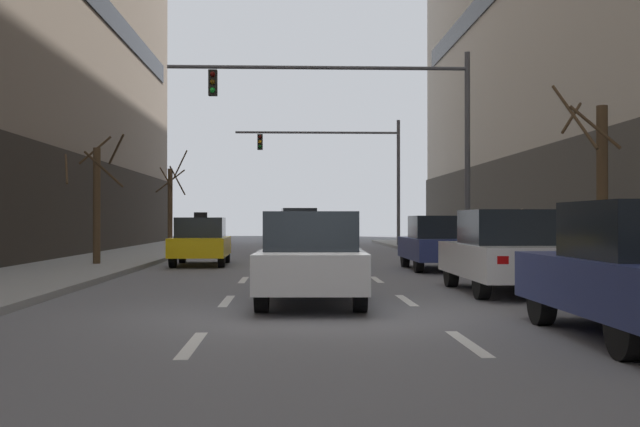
{
  "coord_description": "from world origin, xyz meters",
  "views": [
    {
      "loc": [
        -0.47,
        -12.29,
        1.48
      ],
      "look_at": [
        0.69,
        19.03,
        1.74
      ],
      "focal_mm": 43.9,
      "sensor_mm": 36.0,
      "label": 1
    }
  ],
  "objects_px": {
    "taxi_driving_0": "(201,242)",
    "car_driving_1": "(299,230)",
    "street_tree_0": "(96,199)",
    "car_driving_2": "(311,259)",
    "car_parked_2": "(506,252)",
    "street_tree_1": "(171,204)",
    "traffic_signal_0": "(378,116)",
    "traffic_signal_1": "(350,160)",
    "car_parked_3": "(438,243)",
    "pedestrian_0": "(522,233)",
    "street_tree_2": "(600,186)"
  },
  "relations": [
    {
      "from": "taxi_driving_0",
      "to": "car_driving_1",
      "type": "xyz_separation_m",
      "value": [
        3.3,
        10.29,
        0.23
      ]
    },
    {
      "from": "street_tree_0",
      "to": "car_driving_2",
      "type": "bearing_deg",
      "value": -58.79
    },
    {
      "from": "car_parked_2",
      "to": "street_tree_1",
      "type": "relative_size",
      "value": 0.94
    },
    {
      "from": "traffic_signal_0",
      "to": "traffic_signal_1",
      "type": "relative_size",
      "value": 1.12
    },
    {
      "from": "car_driving_2",
      "to": "traffic_signal_1",
      "type": "relative_size",
      "value": 0.49
    },
    {
      "from": "car_parked_2",
      "to": "car_parked_3",
      "type": "xyz_separation_m",
      "value": [
        -0.0,
        7.33,
        -0.04
      ]
    },
    {
      "from": "traffic_signal_0",
      "to": "street_tree_0",
      "type": "relative_size",
      "value": 2.48
    },
    {
      "from": "car_parked_2",
      "to": "street_tree_0",
      "type": "bearing_deg",
      "value": 140.52
    },
    {
      "from": "taxi_driving_0",
      "to": "traffic_signal_0",
      "type": "xyz_separation_m",
      "value": [
        5.79,
        -0.19,
        4.13
      ]
    },
    {
      "from": "car_driving_2",
      "to": "traffic_signal_0",
      "type": "height_order",
      "value": "traffic_signal_0"
    },
    {
      "from": "car_parked_2",
      "to": "traffic_signal_0",
      "type": "relative_size",
      "value": 0.45
    },
    {
      "from": "traffic_signal_0",
      "to": "street_tree_1",
      "type": "height_order",
      "value": "traffic_signal_0"
    },
    {
      "from": "taxi_driving_0",
      "to": "car_parked_3",
      "type": "height_order",
      "value": "taxi_driving_0"
    },
    {
      "from": "car_driving_2",
      "to": "traffic_signal_1",
      "type": "distance_m",
      "value": 28.66
    },
    {
      "from": "car_parked_3",
      "to": "pedestrian_0",
      "type": "bearing_deg",
      "value": -9.71
    },
    {
      "from": "car_driving_1",
      "to": "taxi_driving_0",
      "type": "bearing_deg",
      "value": -107.77
    },
    {
      "from": "taxi_driving_0",
      "to": "street_tree_1",
      "type": "height_order",
      "value": "street_tree_1"
    },
    {
      "from": "car_driving_2",
      "to": "pedestrian_0",
      "type": "relative_size",
      "value": 2.63
    },
    {
      "from": "car_driving_1",
      "to": "street_tree_1",
      "type": "relative_size",
      "value": 0.88
    },
    {
      "from": "car_driving_1",
      "to": "car_parked_2",
      "type": "xyz_separation_m",
      "value": [
        4.0,
        -20.25,
        -0.17
      ]
    },
    {
      "from": "street_tree_0",
      "to": "street_tree_2",
      "type": "bearing_deg",
      "value": -28.99
    },
    {
      "from": "car_parked_3",
      "to": "traffic_signal_0",
      "type": "distance_m",
      "value": 5.01
    },
    {
      "from": "traffic_signal_1",
      "to": "street_tree_0",
      "type": "distance_m",
      "value": 20.17
    },
    {
      "from": "car_driving_1",
      "to": "street_tree_2",
      "type": "bearing_deg",
      "value": -70.95
    },
    {
      "from": "car_driving_1",
      "to": "car_parked_3",
      "type": "height_order",
      "value": "car_driving_1"
    },
    {
      "from": "taxi_driving_0",
      "to": "car_parked_3",
      "type": "xyz_separation_m",
      "value": [
        7.3,
        -2.63,
        0.02
      ]
    },
    {
      "from": "car_driving_1",
      "to": "street_tree_0",
      "type": "distance_m",
      "value": 13.38
    },
    {
      "from": "traffic_signal_1",
      "to": "car_driving_2",
      "type": "bearing_deg",
      "value": -95.72
    },
    {
      "from": "car_driving_2",
      "to": "traffic_signal_0",
      "type": "bearing_deg",
      "value": 78.05
    },
    {
      "from": "taxi_driving_0",
      "to": "traffic_signal_1",
      "type": "relative_size",
      "value": 0.47
    },
    {
      "from": "traffic_signal_0",
      "to": "street_tree_2",
      "type": "distance_m",
      "value": 9.66
    },
    {
      "from": "traffic_signal_1",
      "to": "street_tree_2",
      "type": "xyz_separation_m",
      "value": [
        3.67,
        -24.9,
        -2.46
      ]
    },
    {
      "from": "traffic_signal_0",
      "to": "pedestrian_0",
      "type": "height_order",
      "value": "traffic_signal_0"
    },
    {
      "from": "street_tree_1",
      "to": "pedestrian_0",
      "type": "height_order",
      "value": "street_tree_1"
    },
    {
      "from": "car_parked_3",
      "to": "street_tree_1",
      "type": "distance_m",
      "value": 18.92
    },
    {
      "from": "car_driving_2",
      "to": "traffic_signal_0",
      "type": "xyz_separation_m",
      "value": [
        2.48,
        11.73,
        4.1
      ]
    },
    {
      "from": "street_tree_0",
      "to": "street_tree_2",
      "type": "xyz_separation_m",
      "value": [
        12.85,
        -7.12,
        0.11
      ]
    },
    {
      "from": "car_parked_3",
      "to": "traffic_signal_0",
      "type": "height_order",
      "value": "traffic_signal_0"
    },
    {
      "from": "car_parked_2",
      "to": "street_tree_1",
      "type": "xyz_separation_m",
      "value": [
        -10.3,
        23.12,
        1.45
      ]
    },
    {
      "from": "traffic_signal_1",
      "to": "traffic_signal_0",
      "type": "bearing_deg",
      "value": -91.21
    },
    {
      "from": "car_parked_2",
      "to": "street_tree_1",
      "type": "height_order",
      "value": "street_tree_1"
    },
    {
      "from": "traffic_signal_1",
      "to": "pedestrian_0",
      "type": "bearing_deg",
      "value": -79.56
    },
    {
      "from": "car_driving_2",
      "to": "street_tree_0",
      "type": "xyz_separation_m",
      "value": [
        -6.35,
        10.47,
        1.33
      ]
    },
    {
      "from": "street_tree_1",
      "to": "street_tree_2",
      "type": "xyz_separation_m",
      "value": [
        12.81,
        -21.73,
        -0.04
      ]
    },
    {
      "from": "street_tree_1",
      "to": "street_tree_2",
      "type": "distance_m",
      "value": 25.23
    },
    {
      "from": "taxi_driving_0",
      "to": "pedestrian_0",
      "type": "distance_m",
      "value": 10.18
    },
    {
      "from": "car_driving_1",
      "to": "car_parked_3",
      "type": "distance_m",
      "value": 13.53
    },
    {
      "from": "car_driving_2",
      "to": "street_tree_1",
      "type": "distance_m",
      "value": 25.91
    },
    {
      "from": "car_parked_3",
      "to": "street_tree_2",
      "type": "relative_size",
      "value": 0.97
    },
    {
      "from": "traffic_signal_0",
      "to": "street_tree_2",
      "type": "height_order",
      "value": "traffic_signal_0"
    }
  ]
}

